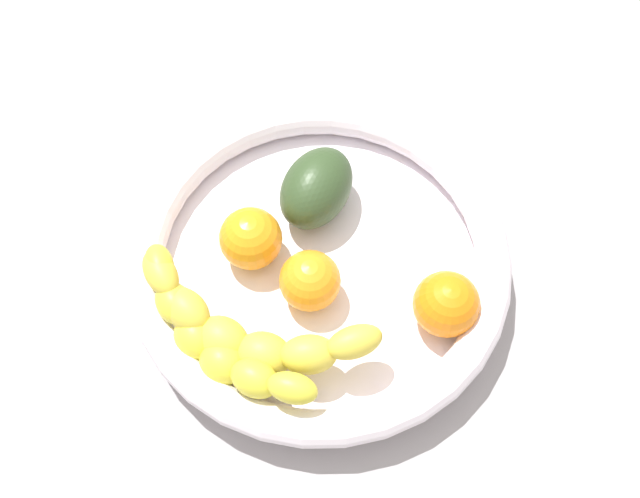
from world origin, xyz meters
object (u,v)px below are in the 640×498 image
Objects in this scene: orange_front at (251,239)px; orange_mid_right at (446,304)px; avocado_dark at (316,188)px; fruit_bowl at (320,260)px; banana_draped_right at (247,333)px; banana_draped_left at (214,341)px; orange_mid_left at (306,280)px.

orange_front is 19.23cm from orange_mid_right.
orange_mid_right is 17.07cm from avocado_dark.
orange_front is at bearing -4.79° from orange_mid_right.
banana_draped_right reaches higher than fruit_bowl.
orange_front is (0.28, -10.84, -0.48)cm from banana_draped_left.
orange_front is 1.05× the size of orange_mid_left.
banana_draped_left is at bearing 53.97° from orange_mid_left.
orange_front is at bearing -88.53° from banana_draped_left.
banana_draped_left is 0.80× the size of banana_draped_right.
banana_draped_right is 3.94× the size of orange_mid_right.
fruit_bowl is at bearing -10.58° from orange_mid_right.
avocado_dark is (-4.46, -7.07, 0.23)cm from orange_front.
orange_mid_right is at bearing 175.21° from orange_front.
orange_mid_right is 0.66× the size of avocado_dark.
avocado_dark is at bearing -95.65° from banana_draped_right.
fruit_bowl is at bearing 108.96° from avocado_dark.
avocado_dark is at bearing -79.69° from orange_mid_left.
orange_mid_left is 9.89cm from avocado_dark.
orange_mid_right is at bearing 149.45° from avocado_dark.
avocado_dark is at bearing -122.25° from orange_front.
banana_draped_right is 4.18× the size of orange_mid_left.
orange_mid_left is (0.41, 3.39, 2.17)cm from fruit_bowl.
banana_draped_right is 16.52cm from avocado_dark.
banana_draped_left reaches higher than orange_mid_left.
orange_mid_right is (-16.33, -7.76, -0.47)cm from banana_draped_right.
banana_draped_right is (-2.56, -1.47, 0.02)cm from banana_draped_left.
banana_draped_left reaches higher than orange_mid_right.
avocado_dark reaches higher than orange_mid_right.
avocado_dark reaches higher than banana_draped_right.
orange_mid_left is at bearing 100.31° from avocado_dark.
avocado_dark is (2.18, -6.34, 2.55)cm from fruit_bowl.
banana_draped_left is 10.85cm from orange_front.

